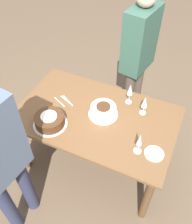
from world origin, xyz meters
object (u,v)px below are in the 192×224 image
(wine_glass_extra, at_px, (130,90))
(person_watching, at_px, (139,52))
(cake_front_chocolate, at_px, (50,120))
(wine_glass_near, at_px, (145,103))
(cake_center_white, at_px, (103,111))
(wine_glass_far, at_px, (139,141))

(wine_glass_extra, bearing_deg, person_watching, 100.68)
(cake_front_chocolate, xyz_separation_m, wine_glass_near, (0.70, 0.47, 0.08))
(cake_front_chocolate, bearing_deg, cake_center_white, 38.78)
(cake_center_white, distance_m, wine_glass_near, 0.37)
(cake_front_chocolate, bearing_deg, wine_glass_near, 33.84)
(cake_center_white, bearing_deg, person_watching, 85.38)
(cake_center_white, bearing_deg, wine_glass_extra, 57.51)
(wine_glass_near, xyz_separation_m, person_watching, (-0.26, 0.59, 0.10))
(cake_front_chocolate, relative_size, wine_glass_near, 1.51)
(wine_glass_extra, bearing_deg, wine_glass_far, -63.17)
(cake_center_white, relative_size, wine_glass_near, 1.36)
(cake_front_chocolate, height_order, wine_glass_far, wine_glass_far)
(cake_front_chocolate, xyz_separation_m, person_watching, (0.44, 1.06, 0.18))
(cake_front_chocolate, bearing_deg, person_watching, 67.56)
(cake_front_chocolate, relative_size, wine_glass_far, 1.41)
(cake_front_chocolate, distance_m, person_watching, 1.16)
(cake_center_white, xyz_separation_m, wine_glass_near, (0.32, 0.17, 0.09))
(wine_glass_far, height_order, wine_glass_extra, wine_glass_extra)
(cake_center_white, relative_size, wine_glass_far, 1.27)
(wine_glass_far, bearing_deg, cake_front_chocolate, -176.51)
(cake_center_white, distance_m, person_watching, 0.78)
(wine_glass_near, bearing_deg, wine_glass_far, -78.26)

